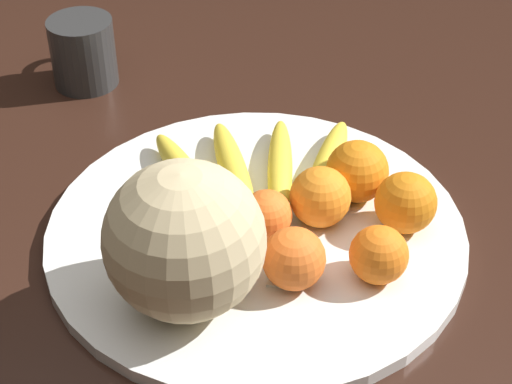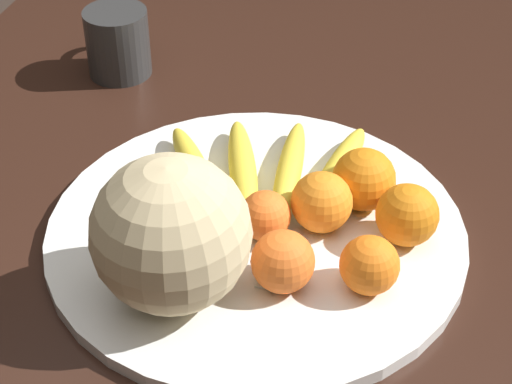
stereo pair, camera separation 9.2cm
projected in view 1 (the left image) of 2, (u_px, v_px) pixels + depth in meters
The scene contains 12 objects.
kitchen_table at pixel (280, 322), 0.96m from camera, with size 1.61×1.15×0.70m.
fruit_bowl at pixel (256, 232), 0.95m from camera, with size 0.47×0.47×0.02m.
melon at pixel (184, 240), 0.81m from camera, with size 0.16×0.16×0.16m.
banana_bunch at pixel (259, 172), 1.00m from camera, with size 0.22×0.25×0.03m.
orange_front_left at pixel (294, 259), 0.86m from camera, with size 0.07×0.07×0.07m.
orange_front_right at pixel (406, 203), 0.93m from camera, with size 0.07×0.07×0.07m.
orange_mid_center at pixel (320, 197), 0.94m from camera, with size 0.07×0.07×0.07m.
orange_back_left at pixel (379, 255), 0.87m from camera, with size 0.06×0.06×0.06m.
orange_back_right at pixel (357, 171), 0.97m from camera, with size 0.07×0.07×0.07m.
orange_top_small at pixel (267, 215), 0.92m from camera, with size 0.06×0.06×0.06m.
produce_tag at pixel (279, 263), 0.90m from camera, with size 0.07×0.02×0.00m.
ceramic_mug at pixel (83, 51), 1.19m from camera, with size 0.13×0.09×0.10m.
Camera 1 is at (-0.66, -0.06, 1.34)m, focal length 60.00 mm.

